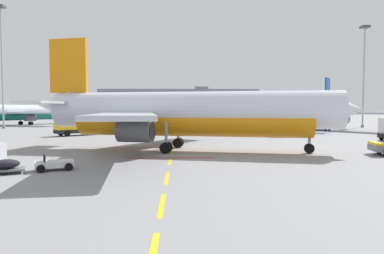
% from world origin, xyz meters
% --- Properties ---
extents(ground, '(400.00, 400.00, 0.00)m').
position_xyz_m(ground, '(40.00, 40.00, 0.00)').
color(ground, gray).
extents(apron_paint_markings, '(8.00, 95.00, 0.01)m').
position_xyz_m(apron_paint_markings, '(18.00, 37.01, 0.00)').
color(apron_paint_markings, yellow).
rests_on(apron_paint_markings, ground).
extents(airliner_foreground, '(34.53, 33.72, 12.20)m').
position_xyz_m(airliner_foreground, '(19.45, 27.53, 3.95)').
color(airliner_foreground, silver).
rests_on(airliner_foreground, ground).
extents(airliner_mid_left, '(26.31, 28.15, 10.68)m').
position_xyz_m(airliner_mid_left, '(-22.15, 87.84, 3.46)').
color(airliner_mid_left, silver).
rests_on(airliner_mid_left, ground).
extents(airliner_far_center, '(27.86, 29.89, 11.41)m').
position_xyz_m(airliner_far_center, '(45.58, 59.79, 3.70)').
color(airliner_far_center, silver).
rests_on(airliner_far_center, ground).
extents(catering_truck, '(6.81, 6.46, 3.14)m').
position_xyz_m(catering_truck, '(2.08, 49.09, 1.65)').
color(catering_truck, black).
rests_on(catering_truck, ground).
extents(apron_light_mast_near, '(1.80, 1.80, 27.02)m').
position_xyz_m(apron_light_mast_near, '(-20.34, 69.96, 16.64)').
color(apron_light_mast_near, slate).
rests_on(apron_light_mast_near, ground).
extents(apron_light_mast_far, '(1.80, 1.80, 23.55)m').
position_xyz_m(apron_light_mast_far, '(61.71, 71.32, 14.75)').
color(apron_light_mast_far, slate).
rests_on(apron_light_mast_far, ground).
extents(terminal_satellite, '(71.30, 21.14, 14.68)m').
position_xyz_m(terminal_satellite, '(18.43, 155.86, 6.56)').
color(terminal_satellite, gray).
rests_on(terminal_satellite, ground).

